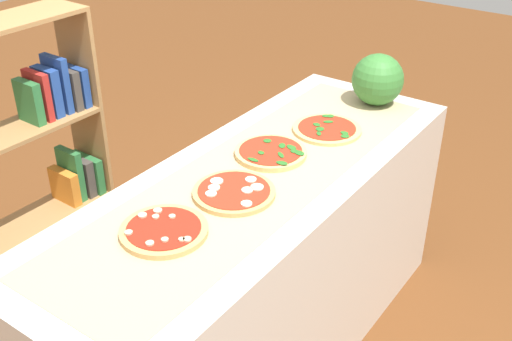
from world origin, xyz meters
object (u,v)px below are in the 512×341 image
at_px(pizza_mushroom_0, 164,230).
at_px(bookshelf, 48,171).
at_px(pizza_spinach_3, 327,129).
at_px(pizza_mozzarella_1, 234,192).
at_px(pizza_spinach_2, 271,152).
at_px(watermelon, 378,80).

bearing_deg(pizza_mushroom_0, bookshelf, 74.28).
xyz_separation_m(pizza_mushroom_0, bookshelf, (0.28, 1.00, -0.25)).
bearing_deg(pizza_spinach_3, pizza_mozzarella_1, 178.70).
height_order(pizza_spinach_2, watermelon, watermelon).
height_order(pizza_spinach_3, bookshelf, bookshelf).
bearing_deg(pizza_spinach_2, bookshelf, 109.66).
distance_m(pizza_mushroom_0, pizza_spinach_3, 0.95).
height_order(pizza_mozzarella_1, pizza_spinach_2, pizza_spinach_2).
bearing_deg(pizza_mozzarella_1, bookshelf, 91.95).
xyz_separation_m(pizza_spinach_2, watermelon, (0.70, -0.11, 0.10)).
height_order(pizza_mushroom_0, pizza_mozzarella_1, pizza_mushroom_0).
bearing_deg(pizza_mushroom_0, pizza_mozzarella_1, -7.70).
bearing_deg(bookshelf, pizza_spinach_2, -70.34).
bearing_deg(pizza_spinach_2, pizza_spinach_3, -12.82).
bearing_deg(watermelon, bookshelf, 133.82).
distance_m(pizza_mozzarella_1, pizza_spinach_3, 0.63).
bearing_deg(pizza_spinach_2, pizza_mushroom_0, -178.67).
bearing_deg(pizza_mozzarella_1, watermelon, -2.97).
distance_m(pizza_mozzarella_1, watermelon, 1.02).
xyz_separation_m(pizza_spinach_2, bookshelf, (-0.35, 0.98, -0.25)).
relative_size(pizza_spinach_2, pizza_spinach_3, 0.97).
bearing_deg(bookshelf, pizza_mozzarella_1, -88.05).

